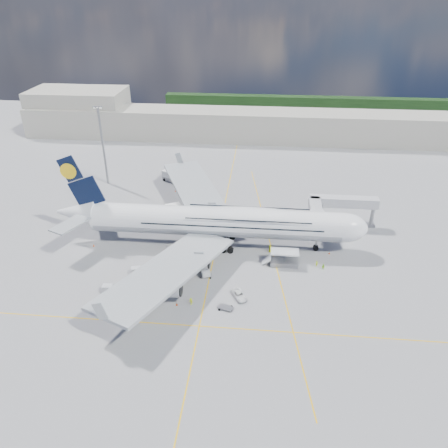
# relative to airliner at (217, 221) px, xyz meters

# --- Properties ---
(ground) EXTENTS (300.00, 300.00, 0.00)m
(ground) POSITION_rel_airliner_xyz_m (-0.26, -10.00, -6.87)
(ground) COLOR gray
(ground) RESTS_ON ground
(taxi_line_main) EXTENTS (0.25, 220.00, 0.01)m
(taxi_line_main) POSITION_rel_airliner_xyz_m (-0.26, -10.00, -6.86)
(taxi_line_main) COLOR #F5B60C
(taxi_line_main) RESTS_ON ground
(taxi_line_cross) EXTENTS (120.00, 0.25, 0.01)m
(taxi_line_cross) POSITION_rel_airliner_xyz_m (-0.26, -30.00, -6.86)
(taxi_line_cross) COLOR #F5B60C
(taxi_line_cross) RESTS_ON ground
(taxi_line_diag) EXTENTS (14.16, 99.06, 0.01)m
(taxi_line_diag) POSITION_rel_airliner_xyz_m (13.74, -0.00, -6.86)
(taxi_line_diag) COLOR #F5B60C
(taxi_line_diag) RESTS_ON ground
(airliner) EXTENTS (77.26, 79.15, 23.71)m
(airliner) POSITION_rel_airliner_xyz_m (0.00, 0.00, 0.00)
(airliner) COLOR white
(airliner) RESTS_ON ground
(jet_bridge) EXTENTS (18.80, 12.10, 8.50)m
(jet_bridge) POSITION_rel_airliner_xyz_m (29.55, 10.94, -0.02)
(jet_bridge) COLOR #B7B7BC
(jet_bridge) RESTS_ON ground
(cargo_loader) EXTENTS (8.53, 3.20, 3.67)m
(cargo_loader) POSITION_rel_airliner_xyz_m (16.56, -7.11, -5.62)
(cargo_loader) COLOR silver
(cargo_loader) RESTS_ON ground
(light_mast) EXTENTS (3.00, 0.70, 25.50)m
(light_mast) POSITION_rel_airliner_xyz_m (-40.26, 35.00, 6.34)
(light_mast) COLOR gray
(light_mast) RESTS_ON ground
(terminal) EXTENTS (180.00, 16.00, 12.00)m
(terminal) POSITION_rel_airliner_xyz_m (-0.26, 85.00, -0.87)
(terminal) COLOR #B2AD9E
(terminal) RESTS_ON ground
(hangar) EXTENTS (40.00, 22.00, 18.00)m
(hangar) POSITION_rel_airliner_xyz_m (-70.26, 90.00, 2.13)
(hangar) COLOR #B2AD9E
(hangar) RESTS_ON ground
(tree_line) EXTENTS (160.00, 6.00, 8.00)m
(tree_line) POSITION_rel_airliner_xyz_m (39.74, 130.00, -2.87)
(tree_line) COLOR #193814
(tree_line) RESTS_ON ground
(dolly_row_a) EXTENTS (3.07, 1.76, 1.89)m
(dolly_row_a) POSITION_rel_airliner_xyz_m (-21.35, -21.49, -5.85)
(dolly_row_a) COLOR gray
(dolly_row_a) RESTS_ON ground
(dolly_row_b) EXTENTS (3.07, 1.93, 0.42)m
(dolly_row_b) POSITION_rel_airliner_xyz_m (-10.01, -16.14, -6.54)
(dolly_row_b) COLOR gray
(dolly_row_b) RESTS_ON ground
(dolly_row_c) EXTENTS (3.21, 2.36, 1.82)m
(dolly_row_c) POSITION_rel_airliner_xyz_m (-3.71, -10.83, -5.89)
(dolly_row_c) COLOR gray
(dolly_row_c) RESTS_ON ground
(dolly_back) EXTENTS (3.22, 2.39, 1.82)m
(dolly_back) POSITION_rel_airliner_xyz_m (-17.10, -14.29, -5.89)
(dolly_back) COLOR gray
(dolly_back) RESTS_ON ground
(dolly_nose_far) EXTENTS (3.45, 2.61, 0.45)m
(dolly_nose_far) POSITION_rel_airliner_xyz_m (4.36, -24.45, -6.52)
(dolly_nose_far) COLOR gray
(dolly_nose_far) RESTS_ON ground
(dolly_nose_near) EXTENTS (2.93, 2.26, 1.65)m
(dolly_nose_near) POSITION_rel_airliner_xyz_m (-1.03, -13.94, -5.98)
(dolly_nose_near) COLOR gray
(dolly_nose_near) RESTS_ON ground
(baggage_tug) EXTENTS (3.43, 2.20, 1.98)m
(baggage_tug) POSITION_rel_airliner_xyz_m (-10.54, -17.19, -6.00)
(baggage_tug) COLOR white
(baggage_tug) RESTS_ON ground
(catering_truck_inner) EXTENTS (6.27, 4.56, 3.44)m
(catering_truck_inner) POSITION_rel_airliner_xyz_m (-13.69, 14.80, -5.24)
(catering_truck_inner) COLOR gray
(catering_truck_inner) RESTS_ON ground
(catering_truck_outer) EXTENTS (6.74, 4.83, 3.71)m
(catering_truck_outer) POSITION_rel_airliner_xyz_m (-19.65, 38.35, -5.15)
(catering_truck_outer) COLOR gray
(catering_truck_outer) RESTS_ON ground
(service_van) EXTENTS (3.95, 5.05, 1.28)m
(service_van) POSITION_rel_airliner_xyz_m (6.91, -20.53, -6.23)
(service_van) COLOR white
(service_van) RESTS_ON ground
(crew_nose) EXTENTS (0.69, 0.60, 1.59)m
(crew_nose) POSITION_rel_airliner_xyz_m (24.32, -7.34, -6.07)
(crew_nose) COLOR #C8DD17
(crew_nose) RESTS_ON ground
(crew_loader) EXTENTS (0.94, 0.90, 1.53)m
(crew_loader) POSITION_rel_airliner_xyz_m (25.69, -8.53, -6.10)
(crew_loader) COLOR #9FF419
(crew_loader) RESTS_ON ground
(crew_wing) EXTENTS (0.49, 1.00, 1.64)m
(crew_wing) POSITION_rel_airliner_xyz_m (-16.46, -18.24, -6.05)
(crew_wing) COLOR #AAF419
(crew_wing) RESTS_ON ground
(crew_van) EXTENTS (0.89, 1.11, 1.98)m
(crew_van) POSITION_rel_airliner_xyz_m (13.34, -2.03, -5.88)
(crew_van) COLOR yellow
(crew_van) RESTS_ON ground
(crew_tug) EXTENTS (1.22, 0.98, 1.64)m
(crew_tug) POSITION_rel_airliner_xyz_m (-2.90, -23.78, -6.05)
(crew_tug) COLOR #E0F319
(crew_tug) RESTS_ON ground
(cone_nose) EXTENTS (0.41, 0.41, 0.52)m
(cone_nose) POSITION_rel_airliner_xyz_m (27.96, -1.54, -6.62)
(cone_nose) COLOR #EA4B0C
(cone_nose) RESTS_ON ground
(cone_wing_left_inner) EXTENTS (0.44, 0.44, 0.56)m
(cone_wing_left_inner) POSITION_rel_airliner_xyz_m (-11.51, 9.68, -6.60)
(cone_wing_left_inner) COLOR #EA4B0C
(cone_wing_left_inner) RESTS_ON ground
(cone_wing_left_outer) EXTENTS (0.43, 0.43, 0.55)m
(cone_wing_left_outer) POSITION_rel_airliner_xyz_m (-16.79, 30.54, -6.60)
(cone_wing_left_outer) COLOR #EA4B0C
(cone_wing_left_outer) RESTS_ON ground
(cone_wing_right_inner) EXTENTS (0.50, 0.50, 0.63)m
(cone_wing_right_inner) POSITION_rel_airliner_xyz_m (-0.77, -6.67, -6.56)
(cone_wing_right_inner) COLOR #EA4B0C
(cone_wing_right_inner) RESTS_ON ground
(cone_wing_right_outer) EXTENTS (0.41, 0.41, 0.52)m
(cone_wing_right_outer) POSITION_rel_airliner_xyz_m (-5.80, -24.25, -6.62)
(cone_wing_right_outer) COLOR #EA4B0C
(cone_wing_right_outer) RESTS_ON ground
(cone_tail) EXTENTS (0.45, 0.45, 0.57)m
(cone_tail) POSITION_rel_airliner_xyz_m (-31.15, -3.60, -6.59)
(cone_tail) COLOR #EA4B0C
(cone_tail) RESTS_ON ground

